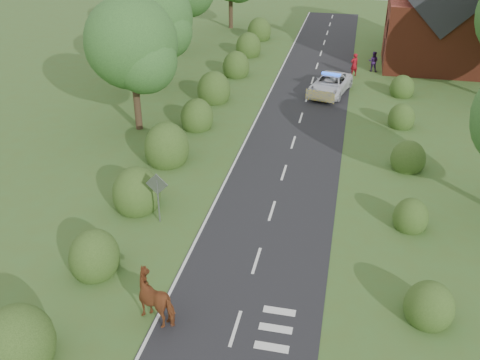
% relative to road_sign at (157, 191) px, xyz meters
% --- Properties ---
extents(ground, '(120.00, 120.00, 0.00)m').
position_rel_road_sign_xyz_m(ground, '(5.00, -2.00, -1.65)').
color(ground, '#476027').
extents(road, '(6.00, 70.00, 0.02)m').
position_rel_road_sign_xyz_m(road, '(5.00, 13.00, -1.64)').
color(road, black).
rests_on(road, ground).
extents(road_markings, '(4.96, 70.00, 0.01)m').
position_rel_road_sign_xyz_m(road_markings, '(3.40, 10.93, -1.63)').
color(road_markings, white).
rests_on(road_markings, road).
extents(hedgerow_left, '(2.75, 50.41, 3.00)m').
position_rel_road_sign_xyz_m(hedgerow_left, '(-1.51, 9.69, -0.91)').
color(hedgerow_left, '#2A4219').
rests_on(hedgerow_left, ground).
extents(hedgerow_right, '(2.10, 45.78, 2.10)m').
position_rel_road_sign_xyz_m(hedgerow_right, '(11.60, 9.21, -1.10)').
color(hedgerow_right, '#2A4219').
rests_on(hedgerow_right, ground).
extents(tree_left_a, '(5.74, 5.60, 8.38)m').
position_rel_road_sign_xyz_m(tree_left_a, '(-4.75, 9.86, 3.69)').
color(tree_left_a, '#332316').
rests_on(tree_left_a, ground).
extents(tree_left_b, '(5.74, 5.60, 8.07)m').
position_rel_road_sign_xyz_m(tree_left_b, '(-6.25, 17.86, 3.39)').
color(tree_left_b, '#332316').
rests_on(tree_left_b, ground).
extents(road_sign, '(1.06, 0.08, 2.53)m').
position_rel_road_sign_xyz_m(road_sign, '(0.00, 0.00, 0.00)').
color(road_sign, gray).
rests_on(road_sign, ground).
extents(house, '(8.00, 7.40, 9.17)m').
position_rel_road_sign_xyz_m(house, '(14.49, 28.00, 2.13)').
color(house, maroon).
rests_on(house, ground).
extents(cow, '(2.42, 1.78, 1.54)m').
position_rel_road_sign_xyz_m(cow, '(2.15, -5.95, -0.88)').
color(cow, brown).
rests_on(cow, ground).
extents(police_van, '(3.38, 5.53, 1.57)m').
position_rel_road_sign_xyz_m(police_van, '(6.55, 19.32, -0.94)').
color(police_van, silver).
rests_on(police_van, ground).
extents(pedestrian_red, '(0.81, 0.75, 1.86)m').
position_rel_road_sign_xyz_m(pedestrian_red, '(8.15, 23.99, -0.73)').
color(pedestrian_red, maroon).
rests_on(pedestrian_red, ground).
extents(pedestrian_purple, '(0.91, 0.76, 1.68)m').
position_rel_road_sign_xyz_m(pedestrian_purple, '(9.68, 25.55, -0.81)').
color(pedestrian_purple, '#341A4E').
rests_on(pedestrian_purple, ground).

